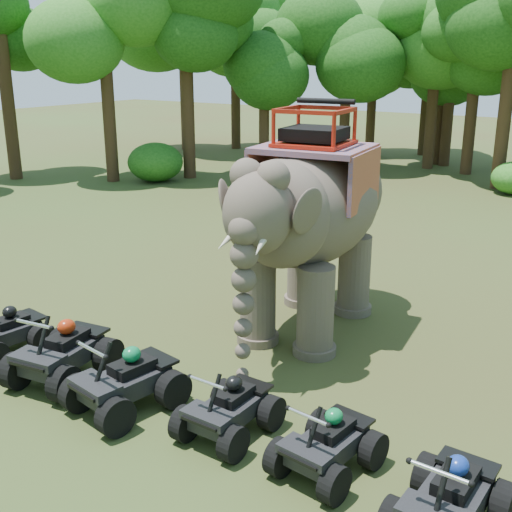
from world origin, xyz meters
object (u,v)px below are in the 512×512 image
object	(u,v)px
elephant	(310,220)
atv_1	(62,345)
atv_0	(4,326)
atv_4	(328,435)
atv_3	(229,401)
atv_5	(451,490)
atv_2	(125,373)

from	to	relation	value
elephant	atv_1	xyz separation A→B (m)	(-2.51, -4.56, -1.70)
atv_0	atv_4	size ratio (longest dim) A/B	1.03
atv_3	atv_5	distance (m)	3.54
atv_2	atv_3	bearing A→B (deg)	19.60
elephant	atv_4	xyz separation A→B (m)	(2.72, -4.31, -1.81)
elephant	atv_5	xyz separation A→B (m)	(4.55, -4.60, -1.76)
atv_1	atv_4	bearing A→B (deg)	-5.39
atv_3	atv_5	bearing A→B (deg)	-3.30
atv_4	atv_5	size ratio (longest dim) A/B	0.91
elephant	atv_5	bearing A→B (deg)	-52.46
atv_0	atv_5	xyz separation A→B (m)	(8.86, -0.14, 0.04)
elephant	atv_0	size ratio (longest dim) A/B	3.58
elephant	atv_5	distance (m)	6.70
atv_4	atv_0	bearing A→B (deg)	-172.02
elephant	atv_3	world-z (taller)	elephant
atv_3	atv_4	distance (m)	1.70
atv_3	atv_0	bearing A→B (deg)	-177.55
atv_1	atv_2	world-z (taller)	atv_1
atv_0	atv_3	distance (m)	5.34
atv_1	atv_5	xyz separation A→B (m)	(7.06, -0.04, -0.06)
atv_4	atv_5	xyz separation A→B (m)	(1.83, -0.29, 0.05)
atv_0	atv_3	world-z (taller)	atv_0
atv_1	atv_3	distance (m)	3.54
atv_1	atv_4	world-z (taller)	atv_1
atv_3	atv_5	size ratio (longest dim) A/B	0.93
atv_1	atv_4	xyz separation A→B (m)	(5.23, 0.25, -0.11)
atv_2	atv_1	bearing A→B (deg)	-174.00
atv_3	atv_2	bearing A→B (deg)	-168.85
atv_3	atv_4	bearing A→B (deg)	1.84
elephant	atv_4	distance (m)	5.41
elephant	atv_5	size ratio (longest dim) A/B	3.37
atv_2	atv_4	xyz separation A→B (m)	(3.57, 0.35, -0.09)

